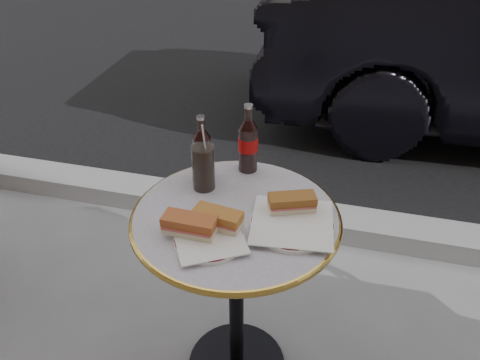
% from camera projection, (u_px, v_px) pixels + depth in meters
% --- Properties ---
extents(asphalt_road, '(40.00, 8.00, 0.00)m').
position_uv_depth(asphalt_road, '(340.00, 22.00, 5.81)').
color(asphalt_road, black).
rests_on(asphalt_road, ground).
extents(curb, '(40.00, 0.20, 0.12)m').
position_uv_depth(curb, '(280.00, 215.00, 2.48)').
color(curb, gray).
rests_on(curb, ground).
extents(bistro_table, '(0.62, 0.62, 0.73)m').
position_uv_depth(bistro_table, '(236.00, 300.00, 1.57)').
color(bistro_table, '#BAB2C4').
rests_on(bistro_table, ground).
extents(plate_left, '(0.25, 0.25, 0.01)m').
position_uv_depth(plate_left, '(209.00, 240.00, 1.27)').
color(plate_left, white).
rests_on(plate_left, bistro_table).
extents(plate_right, '(0.25, 0.25, 0.01)m').
position_uv_depth(plate_right, '(292.00, 224.00, 1.32)').
color(plate_right, white).
rests_on(plate_right, bistro_table).
extents(sandwich_left_a, '(0.15, 0.07, 0.05)m').
position_uv_depth(sandwich_left_a, '(190.00, 226.00, 1.27)').
color(sandwich_left_a, '#AE572C').
rests_on(sandwich_left_a, plate_left).
extents(sandwich_left_b, '(0.14, 0.08, 0.05)m').
position_uv_depth(sandwich_left_b, '(218.00, 219.00, 1.30)').
color(sandwich_left_b, '#AE692C').
rests_on(sandwich_left_b, plate_left).
extents(sandwich_right, '(0.15, 0.11, 0.05)m').
position_uv_depth(sandwich_right, '(292.00, 203.00, 1.35)').
color(sandwich_right, brown).
rests_on(sandwich_right, plate_right).
extents(cola_bottle_left, '(0.07, 0.07, 0.22)m').
position_uv_depth(cola_bottle_left, '(202.00, 147.00, 1.48)').
color(cola_bottle_left, black).
rests_on(cola_bottle_left, bistro_table).
extents(cola_bottle_right, '(0.09, 0.09, 0.24)m').
position_uv_depth(cola_bottle_right, '(248.00, 138.00, 1.51)').
color(cola_bottle_right, black).
rests_on(cola_bottle_right, bistro_table).
extents(cola_glass, '(0.08, 0.08, 0.15)m').
position_uv_depth(cola_glass, '(203.00, 167.00, 1.45)').
color(cola_glass, black).
rests_on(cola_glass, bistro_table).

